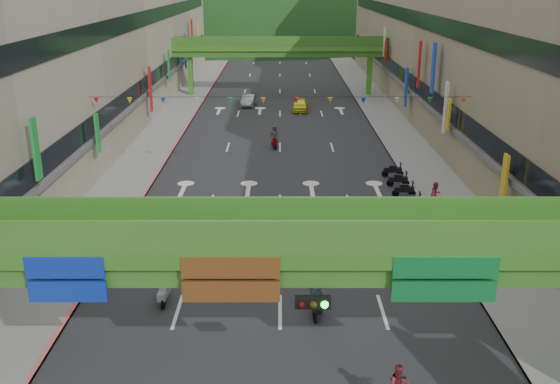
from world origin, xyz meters
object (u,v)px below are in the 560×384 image
overpass_near (310,272)px  car_yellow (300,105)px  scooter_rider_near (316,294)px  car_silver (249,100)px  pedestrian_red (435,197)px

overpass_near → car_yellow: size_ratio=6.93×
scooter_rider_near → car_yellow: bearing=89.1°
scooter_rider_near → car_silver: scooter_rider_near is taller
overpass_near → pedestrian_red: 21.88m
car_silver → car_yellow: 6.47m
overpass_near → pedestrian_red: (8.87, 19.51, -4.39)m
overpass_near → pedestrian_red: bearing=65.6°
scooter_rider_near → overpass_near: bearing=-95.5°
car_silver → scooter_rider_near: bearing=-77.4°
overpass_near → car_silver: overpass_near is taller
pedestrian_red → overpass_near: bearing=-148.9°
scooter_rider_near → car_yellow: 43.78m
overpass_near → scooter_rider_near: bearing=84.5°
scooter_rider_near → car_silver: (-5.10, 46.66, -0.43)m
overpass_near → pedestrian_red: overpass_near is taller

